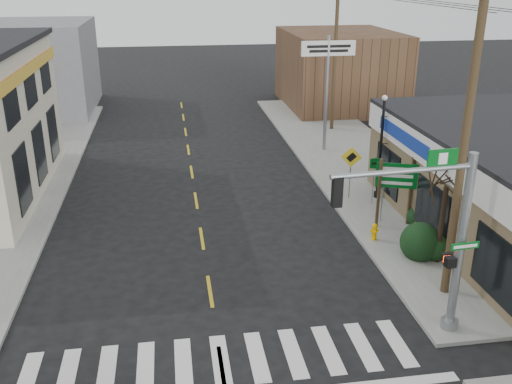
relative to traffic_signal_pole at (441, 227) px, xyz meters
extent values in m
plane|color=black|center=(-6.06, -0.70, -3.40)|extent=(140.00, 140.00, 0.00)
cube|color=gray|center=(2.94, 12.30, -3.34)|extent=(6.00, 38.00, 0.13)
cube|color=gold|center=(-6.06, 7.30, -3.40)|extent=(0.12, 56.00, 0.01)
cube|color=silver|center=(-6.06, -0.30, -3.40)|extent=(11.00, 2.20, 0.01)
cube|color=brown|center=(5.94, 29.30, -0.60)|extent=(8.00, 10.00, 5.60)
cube|color=slate|center=(-17.06, 31.30, -0.20)|extent=(9.00, 10.00, 6.40)
cylinder|color=gray|center=(0.65, 0.00, -0.61)|extent=(0.25, 0.25, 5.32)
cylinder|color=gray|center=(-1.30, 0.00, 1.70)|extent=(3.90, 0.14, 0.14)
cube|color=black|center=(-3.05, 0.00, 1.30)|extent=(0.25, 0.20, 0.80)
cube|color=#055217|center=(0.65, -0.22, -0.52)|extent=(0.84, 0.04, 0.20)
cube|color=#055217|center=(-0.24, 0.00, 1.96)|extent=(0.84, 0.05, 0.49)
cube|color=black|center=(0.40, -0.05, -1.10)|extent=(0.28, 0.23, 0.28)
cube|color=#463620|center=(1.03, 7.12, -1.84)|extent=(0.10, 0.10, 2.86)
cube|color=#463620|center=(2.35, 7.12, -1.84)|extent=(0.10, 0.10, 2.86)
cube|color=#05511E|center=(1.69, 7.06, -1.13)|extent=(1.63, 0.05, 1.02)
cylinder|color=#F0A700|center=(0.49, 5.90, -3.00)|extent=(0.19, 0.19, 0.54)
sphere|color=#F0A700|center=(0.49, 5.90, -2.70)|extent=(0.21, 0.21, 0.21)
cylinder|color=gray|center=(0.85, 10.25, -2.16)|extent=(0.05, 0.05, 2.22)
cube|color=yellow|center=(0.85, 10.22, -1.32)|extent=(0.94, 0.03, 0.94)
cylinder|color=black|center=(2.14, 10.13, -1.00)|extent=(0.12, 0.12, 4.54)
sphere|color=silver|center=(2.14, 10.13, 1.32)|extent=(0.24, 0.24, 0.24)
cube|color=#154850|center=(2.62, 10.13, -0.13)|extent=(0.02, 0.48, 1.22)
cylinder|color=gray|center=(1.72, 17.73, -0.06)|extent=(0.19, 0.19, 6.43)
cube|color=silver|center=(1.72, 17.73, 2.47)|extent=(3.02, 0.18, 0.80)
cylinder|color=black|center=(2.11, 3.87, -1.85)|extent=(0.18, 0.18, 2.85)
ellipsoid|color=#183211|center=(1.65, 4.36, -2.72)|extent=(1.46, 1.46, 1.10)
ellipsoid|color=black|center=(2.77, 6.98, -2.90)|extent=(0.99, 0.99, 0.75)
cylinder|color=#4A3C25|center=(1.44, 1.92, 1.65)|extent=(0.26, 0.26, 9.84)
cylinder|color=#43251E|center=(3.44, 22.19, 1.09)|extent=(0.23, 0.23, 8.72)
camera|label=1|loc=(-7.07, -12.99, 6.43)|focal=40.00mm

